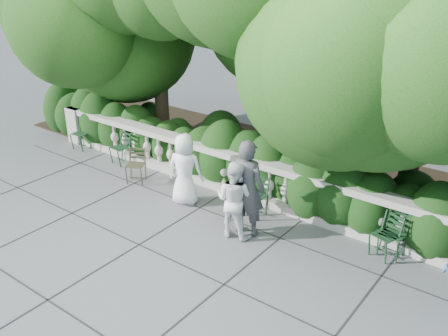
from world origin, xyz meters
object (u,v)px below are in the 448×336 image
Objects in this scene: chair_e at (234,207)px; chair_weathered at (135,185)px; chair_b at (117,165)px; person_businessman at (185,169)px; person_woman_grey at (247,188)px; chair_c at (251,218)px; chair_f at (386,259)px; person_casual_man at (234,199)px; chair_d at (377,259)px; chair_a at (78,150)px.

chair_e is 1.00× the size of chair_weathered.
chair_b is 1.00× the size of chair_weathered.
chair_weathered is 0.53× the size of person_businessman.
chair_c is at bearing -75.03° from person_woman_grey.
person_businessman reaches higher than chair_weathered.
chair_f is 2.82m from person_woman_grey.
person_casual_man is (1.61, -0.45, -0.02)m from person_businessman.
chair_d and chair_weathered have the same top height.
chair_f is at bearing 167.75° from person_businessman.
chair_a and chair_e have the same top height.
person_woman_grey is (0.80, -0.70, 0.97)m from chair_e.
chair_a is at bearing -163.35° from chair_d.
person_casual_man is (3.14, -0.38, 0.77)m from chair_weathered.
person_woman_grey reaches higher than person_businessman.
chair_d is at bearing -168.28° from person_casual_man.
chair_a is at bearing -15.39° from person_woman_grey.
person_businessman is (4.34, -0.50, 0.79)m from chair_a.
chair_f is at bearing 2.23° from chair_c.
chair_d is at bearing -5.12° from chair_a.
chair_weathered is at bearing -15.95° from chair_a.
person_woman_grey is at bearing -49.16° from chair_e.
chair_d is 0.53× the size of person_businessman.
chair_a and chair_d have the same top height.
chair_d is at bearing -135.08° from chair_f.
chair_weathered is at bearing -13.97° from person_casual_man.
person_woman_grey is (3.28, -0.17, 0.97)m from chair_weathered.
chair_b is at bearing -6.34° from chair_a.
chair_a is 1.61m from chair_b.
person_casual_man is (4.34, -0.90, 0.77)m from chair_b.
chair_weathered is at bearing -176.11° from chair_e.
chair_weathered is 0.43× the size of person_woman_grey.
person_businessman is at bearing -16.13° from person_woman_grey.
chair_e is at bearing -49.52° from person_woman_grey.
chair_f is (7.02, 0.08, 0.00)m from chair_b.
chair_a is 1.00× the size of chair_f.
chair_c is 1.00× the size of chair_d.
chair_e is 0.53× the size of person_businessman.
chair_e is (3.69, 0.01, 0.00)m from chair_b.
chair_b is 0.53× the size of person_businessman.
person_businessman reaches higher than chair_f.
chair_weathered is at bearing -16.95° from person_businessman.
person_casual_man reaches higher than chair_d.
chair_a is at bearing 174.96° from chair_c.
person_woman_grey is at bearing -1.35° from chair_b.
person_woman_grey reaches higher than chair_d.
chair_a is 4.44m from person_businessman.
chair_a is at bearing -176.19° from chair_f.
chair_a and chair_f have the same top height.
chair_a is 8.49m from chair_d.
chair_weathered is at bearing -157.93° from chair_d.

